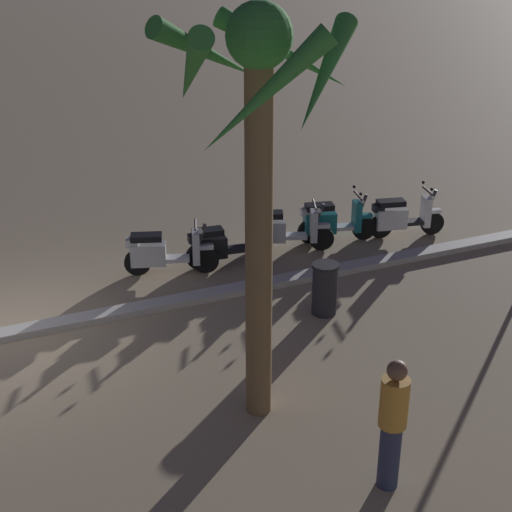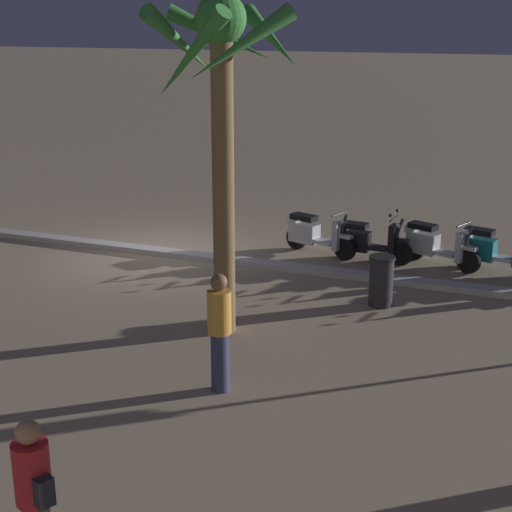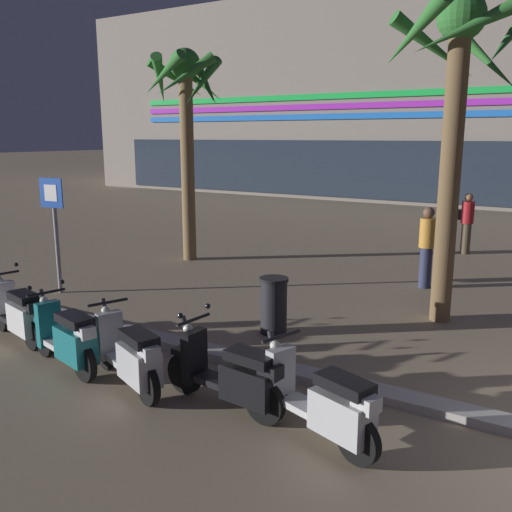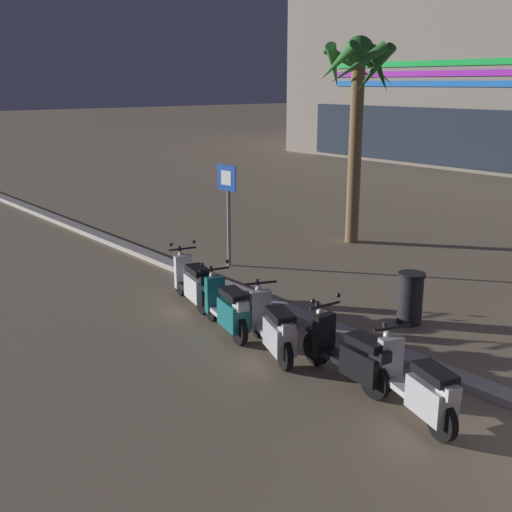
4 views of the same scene
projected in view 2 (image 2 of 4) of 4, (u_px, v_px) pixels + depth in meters
The scene contains 10 objects.
ground_plane at pixel (158, 254), 17.32m from camera, with size 200.00×200.00×0.00m, color #9E896B.
curb_strip at pixel (159, 252), 17.32m from camera, with size 60.00×0.36×0.12m, color #BCB7AD.
scooter_teal_last_in_row at pixel (491, 250), 16.06m from camera, with size 1.71×0.72×1.17m.
scooter_silver_far_back at pixel (434, 244), 16.45m from camera, with size 1.75×0.89×1.04m.
scooter_black_second_in_line at pixel (367, 241), 16.77m from camera, with size 1.80×0.57×1.17m.
scooter_silver_mid_front at pixel (315, 234), 17.26m from camera, with size 1.78×0.83×1.04m.
palm_tree_near_sign at pixel (222, 88), 11.95m from camera, with size 2.54×2.59×5.49m.
pedestrian_strolling_near_curb at pixel (220, 330), 10.77m from camera, with size 0.34×0.34×1.76m.
pedestrian_window_shopping at pixel (35, 497), 7.07m from camera, with size 0.46×0.37×1.69m.
litter_bin at pixel (381, 281), 14.13m from camera, with size 0.48×0.48×0.95m.
Camera 2 is at (-8.05, 14.61, 5.14)m, focal length 53.95 mm.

